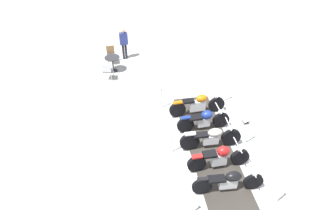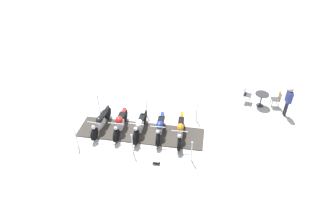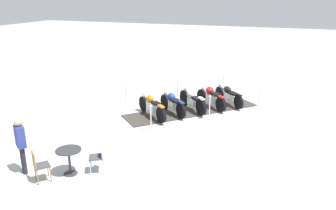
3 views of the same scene
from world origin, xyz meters
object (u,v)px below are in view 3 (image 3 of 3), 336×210
Objects in this scene: motorcycle_black at (228,94)px; motorcycle_cream at (192,100)px; stanchion_left_mid at (209,112)px; stanchion_left_rear at (151,122)px; stanchion_right_rear at (126,102)px; motorcycle_navy at (172,103)px; stanchion_right_front at (223,89)px; cafe_table at (69,156)px; info_placard at (152,102)px; cafe_chair_near_table at (39,164)px; stanchion_left_front at (259,103)px; bystander_person at (21,141)px; cafe_chair_across_table at (98,155)px; motorcycle_copper at (151,106)px; stanchion_right_mid at (178,95)px; motorcycle_maroon at (211,97)px.

motorcycle_cream is (-1.32, -1.43, 0.00)m from motorcycle_black.
stanchion_left_rear is at bearing -132.99° from stanchion_left_mid.
motorcycle_navy is at bearing 7.24° from stanchion_right_rear.
cafe_table is at bearing -104.53° from stanchion_right_front.
info_placard is 6.98m from cafe_table.
stanchion_left_rear is 4.61m from cafe_chair_near_table.
motorcycle_navy is 5.95m from cafe_table.
stanchion_left_mid is at bearing 11.97° from cafe_chair_near_table.
stanchion_left_front is at bearing -40.33° from info_placard.
bystander_person is (-4.25, -8.42, 0.51)m from motorcycle_black.
motorcycle_black is 4.72m from stanchion_right_rear.
cafe_chair_near_table is at bearing 10.86° from cafe_chair_across_table.
stanchion_right_front is 2.74m from stanchion_left_front.
bystander_person is (-1.60, -5.57, 0.51)m from motorcycle_copper.
motorcycle_cream is at bearing -128.04° from cafe_chair_across_table.
info_placard is at bearing 62.77° from stanchion_right_rear.
stanchion_left_rear reaches higher than info_placard.
motorcycle_copper is at bearing -168.80° from stanchion_left_mid.
cafe_chair_near_table is (-3.19, -6.27, 0.17)m from stanchion_left_mid.
cafe_table is at bearing -0.00° from cafe_chair_across_table.
bystander_person is (-1.95, -7.91, 0.64)m from stanchion_right_mid.
cafe_table is 0.82m from cafe_chair_near_table.
stanchion_right_mid is at bearing 1.19° from motorcycle_cream.
stanchion_right_rear is (-4.06, -2.41, -0.13)m from motorcycle_black.
stanchion_left_rear reaches higher than cafe_chair_across_table.
stanchion_left_rear is (-1.52, -5.65, 0.05)m from stanchion_right_front.
info_placard is at bearing 156.69° from stanchion_left_mid.
stanchion_left_rear is 1.04× the size of stanchion_left_front.
motorcycle_navy is 0.97× the size of bystander_person.
bystander_person is (-3.71, -9.80, 0.69)m from stanchion_right_front.
stanchion_right_mid reaches higher than motorcycle_copper.
cafe_chair_near_table reaches higher than cafe_table.
stanchion_right_rear is at bearing 137.01° from stanchion_left_rear.
stanchion_right_front is 1.15× the size of cafe_chair_across_table.
motorcycle_maroon is 7.08m from cafe_chair_across_table.
stanchion_right_front is (-0.54, 1.38, -0.17)m from motorcycle_black.
stanchion_right_rear is 2.91× the size of info_placard.
stanchion_right_mid is 7.10m from cafe_chair_across_table.
stanchion_left_front reaches higher than cafe_chair_near_table.
stanchion_left_mid is at bearing -70.32° from info_placard.
stanchion_left_rear is (0.24, -3.76, -0.00)m from stanchion_right_mid.
bystander_person is at bearing -7.14° from cafe_chair_across_table.
motorcycle_cream is 1.48× the size of stanchion_right_mid.
cafe_chair_near_table is at bearing 111.75° from motorcycle_maroon.
motorcycle_black is at bearing 161.45° from stanchion_left_front.
stanchion_left_mid is 1.16× the size of cafe_chair_near_table.
motorcycle_copper is 1.81× the size of stanchion_right_front.
cafe_table is at bearing -115.43° from stanchion_left_mid.
motorcycle_black is 1.49× the size of stanchion_right_mid.
stanchion_left_mid is (0.36, -1.66, -0.13)m from motorcycle_maroon.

